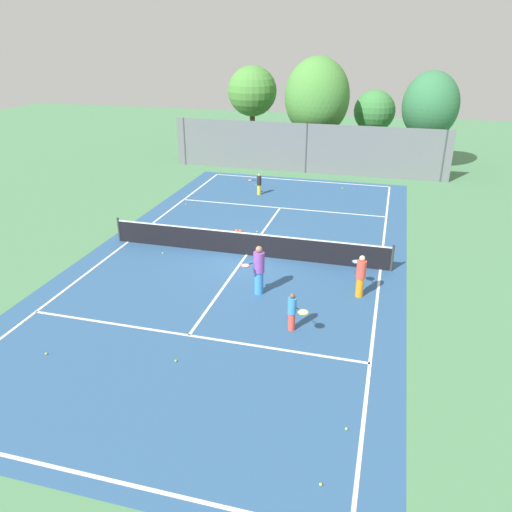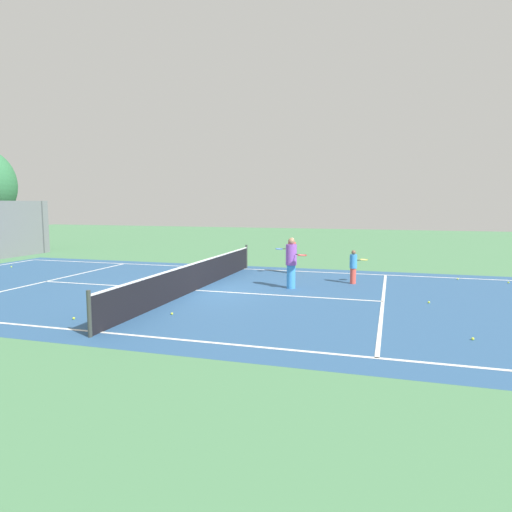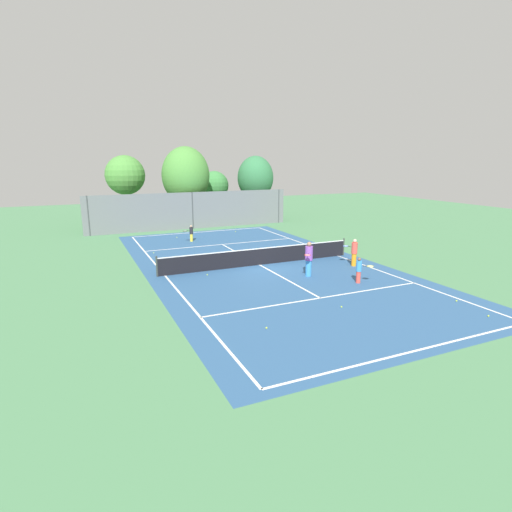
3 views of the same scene
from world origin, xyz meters
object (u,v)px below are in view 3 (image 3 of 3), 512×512
tennis_ball_2 (288,255)px  tennis_ball_7 (488,316)px  tennis_ball_9 (207,275)px  tennis_ball_4 (154,253)px  player_2 (309,259)px  tennis_ball_12 (293,259)px  tennis_ball_1 (236,232)px  tennis_ball_0 (175,267)px  tennis_ball_10 (341,307)px  tennis_ball_5 (266,328)px  player_3 (359,270)px  ball_crate (235,257)px  tennis_ball_6 (206,268)px  player_1 (354,252)px  tennis_ball_3 (177,237)px  player_0 (191,233)px  tennis_ball_11 (239,255)px  tennis_ball_8 (456,301)px

tennis_ball_2 → tennis_ball_7: (2.07, -12.43, 0.00)m
tennis_ball_9 → tennis_ball_4: bearing=104.0°
player_2 → tennis_ball_12: bearing=72.8°
tennis_ball_1 → tennis_ball_4: (-7.83, -5.27, 0.00)m
tennis_ball_0 → tennis_ball_10: (4.81, -9.20, 0.00)m
tennis_ball_1 → tennis_ball_5: 20.33m
player_3 → ball_crate: (-3.88, 6.89, -0.49)m
tennis_ball_12 → tennis_ball_0: bearing=171.4°
player_3 → tennis_ball_9: player_3 is taller
player_3 → tennis_ball_6: size_ratio=19.58×
tennis_ball_6 → tennis_ball_12: same height
tennis_ball_2 → tennis_ball_4: same height
tennis_ball_4 → player_3: bearing=-53.4°
tennis_ball_2 → player_2: bearing=-106.3°
player_1 → tennis_ball_12: 3.75m
tennis_ball_3 → tennis_ball_9: size_ratio=1.00×
player_0 → player_2: player_2 is taller
player_1 → tennis_ball_6: bearing=159.6°
tennis_ball_4 → tennis_ball_12: bearing=-34.8°
ball_crate → player_1: bearing=-35.3°
player_0 → tennis_ball_2: (4.44, -6.97, -0.61)m
ball_crate → tennis_ball_1: bearing=68.3°
player_1 → tennis_ball_11: (-5.11, 5.04, -0.78)m
tennis_ball_0 → tennis_ball_12: size_ratio=1.00×
tennis_ball_6 → tennis_ball_9: 1.42m
player_2 → tennis_ball_6: 5.86m
tennis_ball_0 → tennis_ball_10: same height
tennis_ball_2 → tennis_ball_3: 10.17m
ball_crate → tennis_ball_9: 3.57m
tennis_ball_5 → tennis_ball_6: (0.55, 8.97, 0.00)m
player_1 → tennis_ball_10: player_1 is taller
player_0 → tennis_ball_7: (6.51, -19.40, -0.61)m
ball_crate → tennis_ball_1: ball_crate is taller
player_0 → tennis_ball_5: size_ratio=18.55×
player_1 → tennis_ball_8: player_1 is taller
tennis_ball_0 → tennis_ball_5: bearing=-84.1°
player_0 → player_1: size_ratio=0.78×
tennis_ball_6 → tennis_ball_11: size_ratio=1.00×
tennis_ball_3 → tennis_ball_4: 5.39m
player_3 → tennis_ball_5: bearing=-154.3°
tennis_ball_3 → tennis_ball_7: (7.16, -21.24, 0.00)m
tennis_ball_2 → tennis_ball_11: bearing=158.6°
player_3 → tennis_ball_2: player_3 is taller
tennis_ball_1 → tennis_ball_3: 5.20m
tennis_ball_1 → tennis_ball_10: bearing=-98.1°
player_0 → tennis_ball_12: player_0 is taller
tennis_ball_1 → tennis_ball_4: same height
tennis_ball_10 → tennis_ball_11: 10.40m
player_1 → tennis_ball_6: 8.50m
tennis_ball_4 → tennis_ball_6: same height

